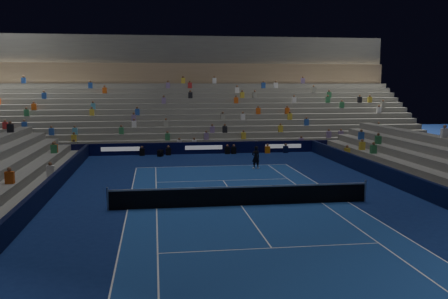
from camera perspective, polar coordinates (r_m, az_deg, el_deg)
ground at (r=24.36m, az=1.99°, el=-6.51°), size 90.00×90.00×0.00m
court_surface at (r=24.36m, az=1.99°, el=-6.50°), size 10.97×23.77×0.01m
sponsor_barrier_far at (r=42.32m, az=-2.37°, el=0.19°), size 44.00×0.25×1.00m
sponsor_barrier_east at (r=27.61m, az=22.30°, el=-4.34°), size 0.25×37.00×1.00m
sponsor_barrier_west at (r=24.53m, az=-21.05°, el=-5.73°), size 0.25×37.00×1.00m
grandstand_main at (r=51.40m, az=-3.43°, el=4.71°), size 44.00×15.20×11.20m
tennis_net at (r=24.24m, az=1.99°, el=-5.36°), size 12.90×0.10×1.10m
tennis_player at (r=34.79m, az=3.70°, el=-0.92°), size 0.66×0.51×1.61m
broadcast_camera at (r=41.05m, az=-7.38°, el=-0.41°), size 0.54×0.91×0.53m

